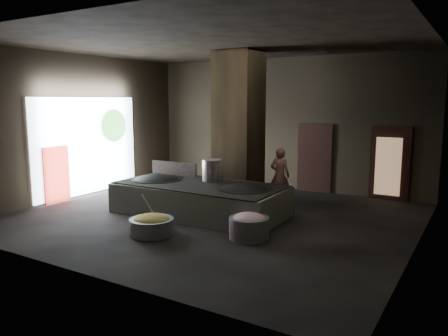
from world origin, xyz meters
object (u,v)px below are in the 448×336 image
Objects in this scene: hearth_platform at (200,199)px; wok_left at (157,182)px; stock_pot at (212,170)px; meat_basin at (249,228)px; veg_basin at (152,226)px; cook at (280,175)px; wok_right at (244,192)px.

wok_left is (-1.45, -0.05, 0.35)m from hearth_platform.
meat_basin is (2.11, -1.76, -0.89)m from stock_pot.
wok_left is 1.66m from stock_pot.
hearth_platform is at bearing 92.75° from veg_basin.
cook is (1.30, 2.38, 0.42)m from hearth_platform.
stock_pot is at bearing 21.80° from wok_left.
veg_basin is at bearing -53.07° from wok_left.
cook reaches higher than wok_left.
hearth_platform is at bearing 150.72° from meat_basin.
hearth_platform is 2.78× the size of cook.
wok_right is (1.35, 0.05, 0.35)m from hearth_platform.
stock_pot reaches higher than wok_right.
veg_basin is (-1.25, -2.16, -0.56)m from wok_right.
stock_pot is at bearing 140.14° from meat_basin.
wok_left is 3.67m from cook.
veg_basin is at bearing 70.21° from cook.
meat_basin reaches higher than veg_basin.
veg_basin is 1.14× the size of meat_basin.
cook reaches higher than meat_basin.
wok_left is 2.42× the size of stock_pot.
wok_right is 1.44m from stock_pot.
wok_right is 0.82× the size of cook.
stock_pot is 0.36× the size of cook.
stock_pot reaches higher than meat_basin.
hearth_platform is 1.49m from wok_left.
wok_left reaches higher than veg_basin.
stock_pot is at bearing 91.11° from veg_basin.
wok_left is 3.83m from meat_basin.
stock_pot is 2.83m from veg_basin.
wok_right is 1.51× the size of meat_basin.
hearth_platform is at bearing 1.97° from wok_left.
cook is (2.75, 2.43, 0.07)m from wok_left.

